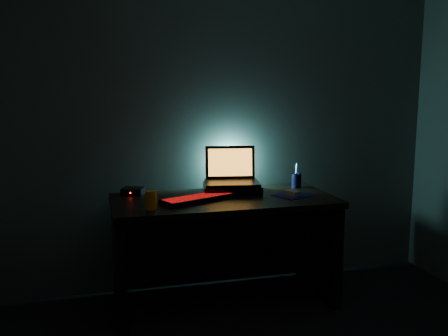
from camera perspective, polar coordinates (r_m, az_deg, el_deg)
The scene contains 10 objects.
room at distance 1.80m, azimuth 13.27°, elevation 1.13°, with size 3.50×4.00×2.50m.
desk at distance 3.50m, azimuth -0.24°, elevation -7.36°, with size 1.50×0.70×0.75m.
riser at distance 3.54m, azimuth 0.90°, elevation -2.34°, with size 0.40×0.30×0.06m, color black.
laptop at distance 3.58m, azimuth 0.83°, elevation -0.76°, with size 0.42×0.34×0.26m.
keyboard at distance 3.30m, azimuth -3.01°, elevation -3.49°, with size 0.53×0.35×0.03m.
mousepad at distance 3.48m, azimuth 7.83°, elevation -3.12°, with size 0.22×0.20×0.00m, color #0B0D53.
mouse at distance 3.48m, azimuth 7.84°, elevation -2.84°, with size 0.06×0.10×0.03m, color gray.
pen_cup at distance 3.75m, azimuth 8.28°, elevation -1.44°, with size 0.07×0.07×0.10m, color black.
juice_glass at distance 3.09m, azimuth -8.34°, elevation -3.66°, with size 0.07×0.07×0.12m, color #FFAE0D.
router at distance 3.54m, azimuth -10.36°, elevation -2.62°, with size 0.18×0.16×0.05m.
Camera 1 is at (-0.84, -1.57, 1.50)m, focal length 40.00 mm.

